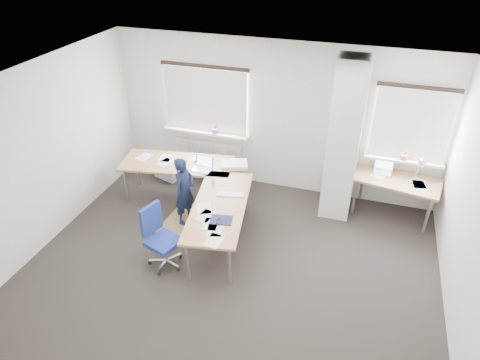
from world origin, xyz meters
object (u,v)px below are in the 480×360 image
(desk_main, at_px, (200,184))
(desk_side, at_px, (397,181))
(task_chair, at_px, (163,249))
(person, at_px, (185,191))

(desk_main, relative_size, desk_side, 1.86)
(desk_side, xyz_separation_m, task_chair, (-3.24, -2.36, -0.41))
(desk_main, bearing_deg, task_chair, -104.15)
(desk_main, relative_size, person, 2.29)
(desk_main, relative_size, task_chair, 2.81)
(desk_main, xyz_separation_m, person, (-0.22, -0.17, -0.08))
(desk_side, xyz_separation_m, person, (-3.35, -1.27, -0.08))
(person, bearing_deg, desk_side, -57.07)
(desk_main, distance_m, task_chair, 1.33)
(desk_side, distance_m, person, 3.59)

